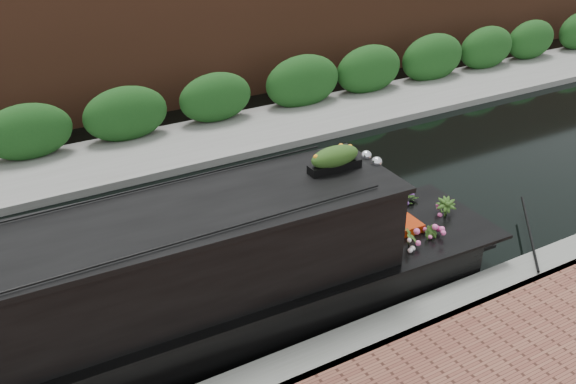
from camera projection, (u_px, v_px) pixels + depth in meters
ground at (231, 244)px, 11.03m from camera, size 80.00×80.00×0.00m
near_bank_coping at (338, 360)px, 8.51m from camera, size 40.00×0.60×0.50m
far_bank_path at (149, 157)px, 14.25m from camera, size 40.00×2.40×0.34m
far_hedge at (136, 143)px, 14.94m from camera, size 40.00×1.10×2.80m
far_brick_wall at (110, 115)px, 16.55m from camera, size 40.00×1.00×8.00m
narrowboat at (131, 308)px, 8.27m from camera, size 10.99×2.29×2.55m
rope_fender at (463, 230)px, 11.15m from camera, size 0.33×0.32×0.33m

